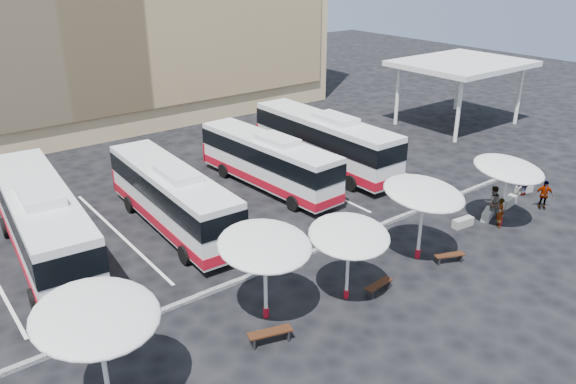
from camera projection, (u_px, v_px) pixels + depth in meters
ground at (310, 261)px, 26.06m from camera, size 120.00×120.00×0.00m
service_canopy at (462, 65)px, 44.88m from camera, size 10.00×8.00×5.20m
curb_divider at (304, 255)px, 26.39m from camera, size 34.00×0.25×0.15m
bay_lines at (220, 204)px, 31.88m from camera, size 24.15×12.00×0.01m
bus_0 at (42, 221)px, 25.41m from camera, size 3.66×12.48×3.91m
bus_1 at (172, 196)px, 28.49m from camera, size 2.92×11.21×3.53m
bus_2 at (268, 160)px, 33.56m from camera, size 2.96×10.87×3.41m
bus_3 at (324, 140)px, 36.52m from camera, size 2.83×11.94×3.79m
sunshade_0 at (96, 317)px, 16.48m from camera, size 4.81×4.84×3.94m
sunshade_1 at (265, 246)px, 20.82m from camera, size 3.73×3.77×3.73m
sunshade_2 at (349, 236)px, 22.13m from camera, size 4.21×4.23×3.42m
sunshade_3 at (424, 194)px, 25.04m from camera, size 4.75×4.78×3.86m
sunshade_4 at (509, 169)px, 28.25m from camera, size 4.28×4.31×3.68m
wood_bench_1 at (270, 334)px, 20.44m from camera, size 1.71×0.90×0.51m
wood_bench_2 at (379, 286)px, 23.50m from camera, size 1.48×0.53×0.44m
wood_bench_3 at (449, 256)px, 25.77m from camera, size 1.45×0.92×0.43m
conc_bench_0 at (463, 222)px, 29.23m from camera, size 1.25×0.54×0.46m
conc_bench_1 at (488, 215)px, 30.10m from camera, size 1.31×0.84×0.47m
conc_bench_2 at (508, 202)px, 31.62m from camera, size 1.38×0.61×0.50m
conc_bench_3 at (524, 189)px, 33.39m from camera, size 1.16×0.64×0.41m
passenger_0 at (501, 213)px, 28.99m from camera, size 0.67×0.69×1.60m
passenger_1 at (493, 202)px, 29.96m from camera, size 1.12×1.06×1.82m
passenger_2 at (544, 195)px, 31.04m from camera, size 0.98×0.98×1.67m
passenger_3 at (524, 182)px, 32.82m from camera, size 1.08×0.70×1.58m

